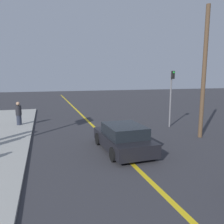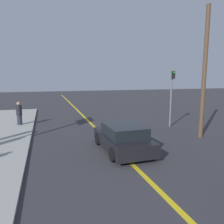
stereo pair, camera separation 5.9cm
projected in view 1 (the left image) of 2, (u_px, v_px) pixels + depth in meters
name	position (u px, v px, depth m)	size (l,w,h in m)	color
road_center_line	(95.00, 128.00, 15.53)	(0.20, 60.00, 0.01)	gold
car_ahead_center	(123.00, 138.00, 10.60)	(2.08, 4.05, 1.31)	black
pedestrian_by_sign	(19.00, 114.00, 15.77)	(0.41, 0.41, 1.68)	#282D3D
traffic_light	(171.00, 93.00, 15.39)	(0.18, 0.40, 3.98)	slate
utility_pole	(204.00, 74.00, 12.49)	(0.24, 0.24, 7.50)	brown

